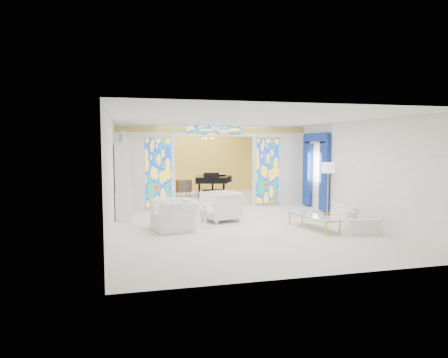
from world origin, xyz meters
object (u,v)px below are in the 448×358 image
object	(u,v)px
china_cabinet	(124,181)
armchair_left	(175,215)
sofa	(354,217)
grand_piano	(214,179)
armchair_right	(220,206)
coffee_table	(313,216)
tv_console	(183,186)

from	to	relation	value
china_cabinet	armchair_left	bearing A→B (deg)	-58.24
sofa	grand_piano	size ratio (longest dim) A/B	0.79
armchair_right	china_cabinet	bearing A→B (deg)	-131.38
armchair_left	armchair_right	bearing A→B (deg)	111.25
armchair_right	sofa	size ratio (longest dim) A/B	0.49
grand_piano	sofa	bearing A→B (deg)	-58.81
coffee_table	tv_console	xyz separation A→B (m)	(-2.69, 6.11, 0.28)
sofa	tv_console	xyz separation A→B (m)	(-3.86, 6.20, 0.34)
sofa	china_cabinet	bearing A→B (deg)	79.25
tv_console	armchair_left	bearing A→B (deg)	-123.68
tv_console	sofa	bearing A→B (deg)	-81.19
armchair_left	sofa	size ratio (longest dim) A/B	0.61
sofa	tv_console	world-z (taller)	tv_console
china_cabinet	coffee_table	distance (m)	5.89
armchair_right	tv_console	bearing A→B (deg)	169.60
coffee_table	china_cabinet	bearing A→B (deg)	148.90
armchair_right	grand_piano	distance (m)	4.76
sofa	grand_piano	bearing A→B (deg)	37.21
armchair_right	sofa	distance (m)	3.82
coffee_table	grand_piano	world-z (taller)	grand_piano
china_cabinet	tv_console	xyz separation A→B (m)	(2.31, 3.10, -0.54)
sofa	armchair_right	bearing A→B (deg)	77.36
china_cabinet	coffee_table	size ratio (longest dim) A/B	1.52
china_cabinet	grand_piano	xyz separation A→B (m)	(3.64, 3.39, -0.32)
coffee_table	grand_piano	distance (m)	6.56
coffee_table	armchair_right	bearing A→B (deg)	141.46
armchair_right	coffee_table	xyz separation A→B (m)	(2.18, -1.74, -0.10)
coffee_table	sofa	bearing A→B (deg)	-4.48
armchair_left	sofa	world-z (taller)	armchair_left
armchair_left	tv_console	xyz separation A→B (m)	(0.98, 5.24, 0.23)
armchair_left	sofa	bearing A→B (deg)	69.69
china_cabinet	armchair_right	xyz separation A→B (m)	(2.81, -1.27, -0.72)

